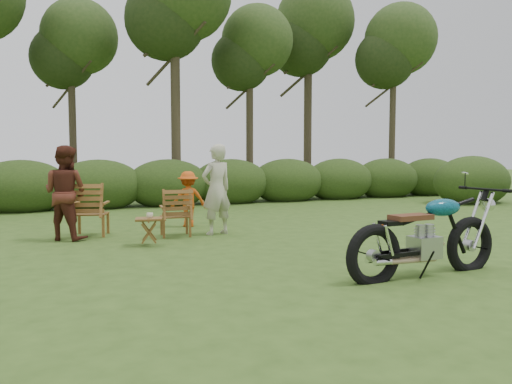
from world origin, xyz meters
name	(u,v)px	position (x,y,z in m)	size (l,w,h in m)	color
ground	(320,268)	(0.00, 0.00, 0.00)	(80.00, 80.00, 0.00)	#304C19
tree_line	(177,81)	(0.50, 9.74, 3.81)	(22.52, 11.62, 8.14)	#372C1E
motorcycle	(424,275)	(1.00, -0.89, 0.00)	(2.24, 0.85, 1.28)	#0C86A7
lawn_chair_right	(176,236)	(-1.17, 3.33, 0.00)	(0.61, 0.61, 0.89)	#5C3517
lawn_chair_left	(91,236)	(-2.62, 4.00, 0.00)	(0.68, 0.68, 0.99)	brown
side_table	(149,232)	(-1.81, 2.53, 0.23)	(0.45, 0.38, 0.47)	brown
cup	(150,215)	(-1.80, 2.53, 0.51)	(0.11, 0.11, 0.09)	beige
adult_a	(217,234)	(-0.39, 3.23, 0.00)	(0.63, 0.41, 1.72)	#BAB699
adult_b	(67,240)	(-3.07, 3.71, 0.00)	(0.82, 0.64, 1.69)	#4F2216
child	(188,226)	(-0.62, 4.44, 0.00)	(0.76, 0.44, 1.17)	#CA4D13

